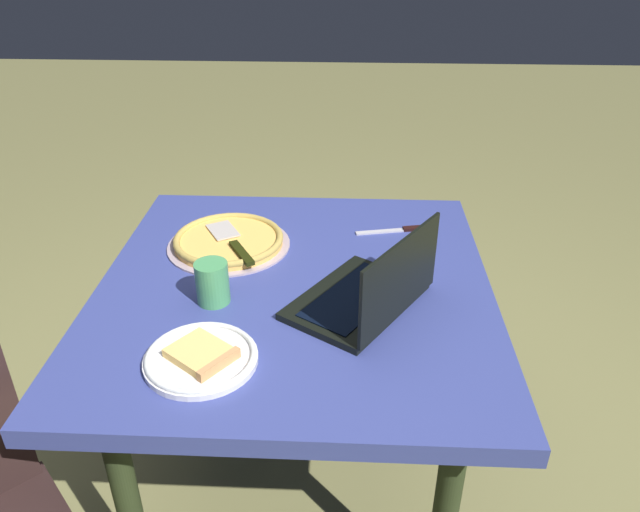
{
  "coord_description": "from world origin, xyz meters",
  "views": [
    {
      "loc": [
        0.13,
        -1.32,
        1.58
      ],
      "look_at": [
        0.06,
        0.06,
        0.78
      ],
      "focal_mm": 34.14,
      "sensor_mm": 36.0,
      "label": 1
    }
  ],
  "objects": [
    {
      "name": "pizza_tray",
      "position": [
        -0.2,
        0.19,
        0.75
      ],
      "size": [
        0.35,
        0.35,
        0.04
      ],
      "color": "#A8949F",
      "rests_on": "dining_table"
    },
    {
      "name": "dining_table",
      "position": [
        0.0,
        0.0,
        0.65
      ],
      "size": [
        1.01,
        1.07,
        0.74
      ],
      "color": "#343E84",
      "rests_on": "ground_plane"
    },
    {
      "name": "pizza_plate",
      "position": [
        -0.17,
        -0.32,
        0.75
      ],
      "size": [
        0.24,
        0.24,
        0.04
      ],
      "color": "silver",
      "rests_on": "dining_table"
    },
    {
      "name": "table_knife",
      "position": [
        0.31,
        0.31,
        0.74
      ],
      "size": [
        0.25,
        0.07,
        0.01
      ],
      "color": "#B6B3BB",
      "rests_on": "dining_table"
    },
    {
      "name": "drink_cup",
      "position": [
        -0.19,
        -0.09,
        0.79
      ],
      "size": [
        0.08,
        0.08,
        0.11
      ],
      "color": "#489759",
      "rests_on": "dining_table"
    },
    {
      "name": "laptop",
      "position": [
        0.19,
        -0.1,
        0.78
      ],
      "size": [
        0.38,
        0.41,
        0.21
      ],
      "color": "black",
      "rests_on": "dining_table"
    },
    {
      "name": "ground_plane",
      "position": [
        0.0,
        0.0,
        0.0
      ],
      "size": [
        12.0,
        12.0,
        0.0
      ],
      "primitive_type": "plane",
      "color": "olive"
    }
  ]
}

